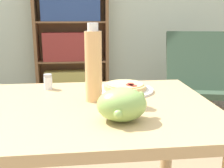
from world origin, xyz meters
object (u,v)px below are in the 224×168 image
pizza_on_plate (125,88)px  lounge_chair_far (202,98)px  salt_shaker (48,82)px  grape_bunch (122,105)px  drink_bottle (93,65)px  bookshelf (72,45)px

pizza_on_plate → lounge_chair_far: lounge_chair_far is taller
salt_shaker → lounge_chair_far: size_ratio=0.08×
grape_bunch → drink_bottle: 0.25m
pizza_on_plate → drink_bottle: bearing=-139.8°
lounge_chair_far → bookshelf: (-1.22, 1.03, 0.40)m
drink_bottle → lounge_chair_far: 1.82m
pizza_on_plate → salt_shaker: (-0.34, 0.07, 0.02)m
drink_bottle → salt_shaker: (-0.20, 0.19, -0.11)m
drink_bottle → bookshelf: bookshelf is taller
pizza_on_plate → drink_bottle: 0.22m
drink_bottle → grape_bunch: bearing=-71.2°
pizza_on_plate → grape_bunch: (-0.07, -0.34, 0.04)m
drink_bottle → bookshelf: 2.39m
pizza_on_plate → bookshelf: size_ratio=0.17×
bookshelf → salt_shaker: bearing=-91.3°
pizza_on_plate → bookshelf: bearing=97.2°
grape_bunch → salt_shaker: size_ratio=2.33×
grape_bunch → bookshelf: bookshelf is taller
drink_bottle → lounge_chair_far: drink_bottle is taller
pizza_on_plate → grape_bunch: size_ratio=1.56×
bookshelf → lounge_chair_far: bearing=-40.2°
pizza_on_plate → bookshelf: bookshelf is taller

